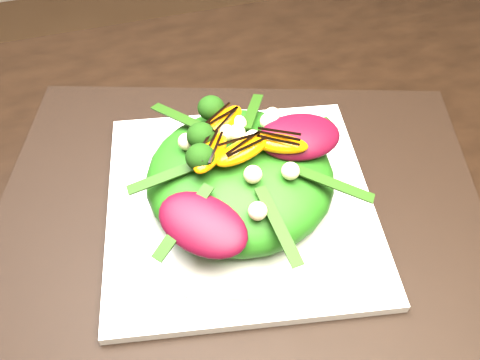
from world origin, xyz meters
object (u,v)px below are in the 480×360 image
object	(u,v)px
lettuce_mound	(240,177)
placemat	(240,208)
orange_segment	(212,141)
plate_base	(240,204)
salad_bowl	(240,195)

from	to	relation	value
lettuce_mound	placemat	bearing A→B (deg)	0.00
placemat	orange_segment	world-z (taller)	orange_segment
plate_base	lettuce_mound	size ratio (longest dim) A/B	1.48
lettuce_mound	plate_base	bearing A→B (deg)	0.00
lettuce_mound	orange_segment	xyz separation A→B (m)	(-0.02, 0.02, 0.04)
placemat	plate_base	xyz separation A→B (m)	(0.00, 0.00, 0.01)
salad_bowl	orange_segment	distance (m)	0.07
lettuce_mound	orange_segment	bearing A→B (deg)	136.97
orange_segment	placemat	bearing A→B (deg)	-43.03
salad_bowl	orange_segment	xyz separation A→B (m)	(-0.02, 0.02, 0.07)
placemat	lettuce_mound	distance (m)	0.05
orange_segment	plate_base	bearing A→B (deg)	-43.03
plate_base	salad_bowl	size ratio (longest dim) A/B	1.12
placemat	salad_bowl	size ratio (longest dim) A/B	2.11
salad_bowl	placemat	bearing A→B (deg)	0.00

